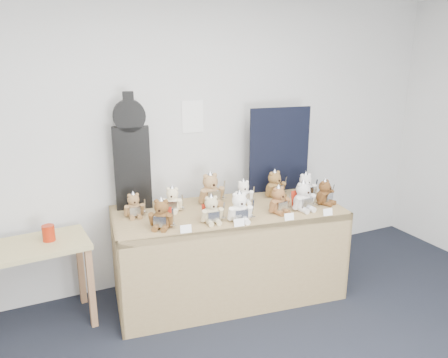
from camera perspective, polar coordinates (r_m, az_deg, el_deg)
name	(u,v)px	position (r m, az deg, el deg)	size (l,w,h in m)	color
room_shell	(193,117)	(4.12, -4.11, 8.12)	(6.00, 6.00, 6.00)	white
display_table	(231,231)	(3.84, 0.91, -6.86)	(2.09, 1.10, 0.83)	olive
side_table	(31,260)	(3.78, -23.94, -9.60)	(0.91, 0.54, 0.73)	tan
guitar_case	(131,153)	(3.83, -12.00, 3.33)	(0.32, 0.15, 1.02)	black
navy_board	(279,150)	(4.30, 7.26, 3.80)	(0.62, 0.02, 0.83)	black
red_cup	(49,233)	(3.72, -21.94, -6.56)	(0.10, 0.10, 0.13)	#B3240B
teddy_front_far_left	(162,215)	(3.45, -8.15, -4.67)	(0.22, 0.22, 0.27)	brown
teddy_front_left	(212,211)	(3.53, -1.64, -4.14)	(0.21, 0.18, 0.26)	#C5B58B
teddy_front_centre	(240,208)	(3.55, 2.05, -3.84)	(0.23, 0.20, 0.28)	white
teddy_front_right	(279,201)	(3.77, 7.15, -2.86)	(0.22, 0.19, 0.27)	brown
teddy_front_far_right	(303,197)	(3.86, 10.30, -2.37)	(0.24, 0.21, 0.29)	silver
teddy_front_end	(325,193)	(4.06, 13.03, -1.81)	(0.21, 0.20, 0.26)	brown
teddy_back_left	(172,200)	(3.80, -6.75, -2.78)	(0.20, 0.20, 0.25)	beige
teddy_back_centre_left	(211,190)	(3.95, -1.75, -1.45)	(0.27, 0.21, 0.33)	tan
teddy_back_centre_right	(244,193)	(3.99, 2.56, -1.79)	(0.20, 0.18, 0.24)	white
teddy_back_right	(275,185)	(4.17, 6.65, -0.80)	(0.24, 0.20, 0.29)	olive
teddy_back_end	(306,186)	(4.20, 10.61, -0.97)	(0.22, 0.19, 0.27)	white
teddy_back_far_left	(134,206)	(3.73, -11.69, -3.48)	(0.19, 0.16, 0.23)	olive
entry_card_a	(186,229)	(3.36, -5.01, -6.51)	(0.09, 0.00, 0.06)	white
entry_card_b	(239,223)	(3.47, 2.00, -5.72)	(0.09, 0.00, 0.06)	white
entry_card_c	(289,217)	(3.63, 8.52, -4.90)	(0.08, 0.00, 0.06)	white
entry_card_d	(328,212)	(3.79, 13.41, -4.22)	(0.08, 0.00, 0.06)	white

